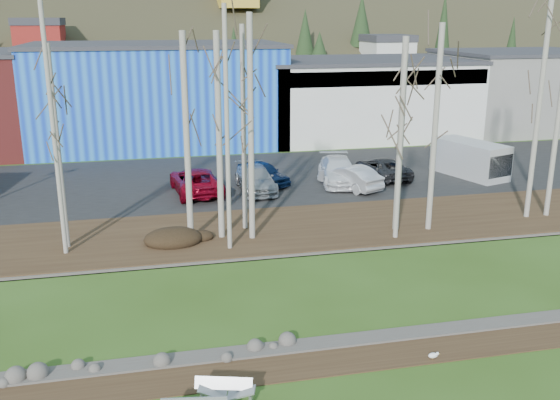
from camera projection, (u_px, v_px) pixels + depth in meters
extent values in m
plane|color=#2E4B14|center=(422.00, 390.00, 18.02)|extent=(200.00, 200.00, 0.00)
cube|color=#382616|center=(394.00, 352.00, 19.98)|extent=(80.00, 1.80, 0.03)
cube|color=#382616|center=(299.00, 228.00, 31.57)|extent=(80.00, 7.00, 0.15)
cube|color=black|center=(260.00, 178.00, 41.40)|extent=(80.00, 14.00, 0.14)
cube|color=#113BBF|center=(158.00, 96.00, 52.13)|extent=(20.00, 12.00, 8.00)
cube|color=#333338|center=(155.00, 45.00, 50.96)|extent=(20.40, 12.24, 0.30)
cube|color=silver|center=(361.00, 99.00, 56.12)|extent=(18.00, 12.00, 6.50)
cube|color=#333338|center=(363.00, 60.00, 55.15)|extent=(18.36, 12.24, 0.30)
cube|color=navy|center=(387.00, 78.00, 49.93)|extent=(17.64, 0.20, 1.20)
cube|color=slate|center=(520.00, 91.00, 59.40)|extent=(14.00, 12.00, 7.00)
cube|color=#333338|center=(524.00, 52.00, 58.36)|extent=(14.28, 12.24, 0.30)
cube|color=#B4B6B9|center=(203.00, 397.00, 17.35)|extent=(0.21, 0.50, 0.40)
cube|color=#B4B6B9|center=(251.00, 398.00, 17.27)|extent=(0.21, 0.50, 0.40)
cube|color=#B4B6B9|center=(224.00, 383.00, 17.38)|extent=(1.61, 0.62, 0.35)
cube|color=#A2A5A7|center=(212.00, 392.00, 17.29)|extent=(0.88, 0.65, 0.29)
cube|color=#A2A5A7|center=(241.00, 393.00, 17.24)|extent=(0.88, 0.65, 0.29)
cylinder|color=gold|center=(432.00, 359.00, 19.57)|extent=(0.01, 0.01, 0.09)
cylinder|color=gold|center=(432.00, 358.00, 19.62)|extent=(0.01, 0.01, 0.09)
ellipsoid|color=white|center=(433.00, 355.00, 19.57)|extent=(0.31, 0.17, 0.17)
cube|color=gray|center=(433.00, 354.00, 19.56)|extent=(0.21, 0.15, 0.02)
sphere|color=white|center=(437.00, 353.00, 19.53)|extent=(0.10, 0.10, 0.10)
cone|color=gold|center=(439.00, 354.00, 19.52)|extent=(0.06, 0.04, 0.03)
ellipsoid|color=black|center=(173.00, 238.00, 29.18)|extent=(2.74, 1.93, 0.54)
cylinder|color=#ABA49A|center=(58.00, 149.00, 27.53)|extent=(0.25, 0.25, 9.15)
cylinder|color=#ABA49A|center=(52.00, 119.00, 26.33)|extent=(0.20, 0.20, 12.12)
cylinder|color=#ABA49A|center=(187.00, 140.00, 28.44)|extent=(0.29, 0.29, 9.64)
cylinder|color=#ABA49A|center=(227.00, 132.00, 27.13)|extent=(0.21, 0.21, 10.75)
cylinder|color=#ABA49A|center=(251.00, 130.00, 28.50)|extent=(0.27, 0.27, 10.41)
cylinder|color=#ABA49A|center=(244.00, 130.00, 29.97)|extent=(0.23, 0.23, 9.89)
cylinder|color=#ABA49A|center=(400.00, 147.00, 28.82)|extent=(0.23, 0.23, 8.79)
cylinder|color=#ABA49A|center=(401.00, 137.00, 29.85)|extent=(0.31, 0.31, 9.36)
cylinder|color=#ABA49A|center=(435.00, 130.00, 29.85)|extent=(0.28, 0.28, 9.96)
cylinder|color=#ABA49A|center=(540.00, 96.00, 31.35)|extent=(0.26, 0.26, 12.78)
cylinder|color=#ABA49A|center=(219.00, 138.00, 28.75)|extent=(0.29, 0.29, 9.64)
imported|color=maroon|center=(196.00, 181.00, 37.30)|extent=(3.07, 5.74, 1.53)
imported|color=#93969A|center=(255.00, 179.00, 37.94)|extent=(2.07, 5.03, 1.46)
imported|color=#0E2248|center=(263.00, 173.00, 39.41)|extent=(3.29, 4.46, 1.41)
imported|color=silver|center=(350.00, 177.00, 38.34)|extent=(3.27, 4.69, 1.46)
imported|color=#2B2B2E|center=(383.00, 168.00, 40.84)|extent=(2.67, 5.12, 1.38)
imported|color=white|center=(338.00, 171.00, 39.70)|extent=(3.12, 5.74, 1.58)
cube|color=silver|center=(470.00, 159.00, 41.43)|extent=(3.64, 5.63, 2.28)
cube|color=black|center=(494.00, 165.00, 39.71)|extent=(2.29, 1.66, 1.41)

